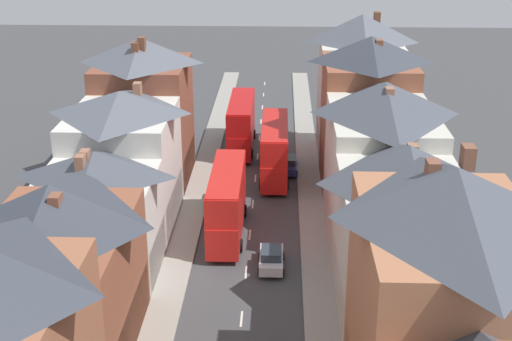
{
  "coord_description": "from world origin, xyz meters",
  "views": [
    {
      "loc": [
        2.35,
        -14.94,
        25.56
      ],
      "look_at": [
        0.24,
        43.08,
        2.74
      ],
      "focal_mm": 50.0,
      "sensor_mm": 36.0,
      "label": 1
    }
  ],
  "objects": [
    {
      "name": "pavement_left",
      "position": [
        -5.1,
        38.0,
        0.07
      ],
      "size": [
        2.2,
        104.0,
        0.14
      ],
      "primitive_type": "cube",
      "color": "gray",
      "rests_on": "ground"
    },
    {
      "name": "pavement_right",
      "position": [
        5.1,
        38.0,
        0.07
      ],
      "size": [
        2.2,
        104.0,
        0.14
      ],
      "primitive_type": "cube",
      "color": "gray",
      "rests_on": "ground"
    },
    {
      "name": "centre_line_dashes",
      "position": [
        0.0,
        36.0,
        0.01
      ],
      "size": [
        0.14,
        97.8,
        0.01
      ],
      "color": "silver",
      "rests_on": "ground"
    },
    {
      "name": "terrace_row_left",
      "position": [
        -10.19,
        18.77,
        6.12
      ],
      "size": [
        8.0,
        64.95,
        13.81
      ],
      "color": "brown",
      "rests_on": "ground"
    },
    {
      "name": "terrace_row_right",
      "position": [
        10.19,
        25.35,
        6.26
      ],
      "size": [
        8.0,
        71.32,
        14.45
      ],
      "color": "#ADB2B7",
      "rests_on": "ground"
    },
    {
      "name": "double_decker_bus_lead",
      "position": [
        -1.81,
        36.19,
        2.82
      ],
      "size": [
        2.74,
        10.8,
        5.3
      ],
      "color": "red",
      "rests_on": "ground"
    },
    {
      "name": "double_decker_bus_mid_street",
      "position": [
        1.79,
        48.56,
        2.82
      ],
      "size": [
        2.74,
        10.8,
        5.3
      ],
      "color": "red",
      "rests_on": "ground"
    },
    {
      "name": "double_decker_bus_far_approaching",
      "position": [
        -1.81,
        56.46,
        2.82
      ],
      "size": [
        2.74,
        10.8,
        5.3
      ],
      "color": "red",
      "rests_on": "ground"
    },
    {
      "name": "car_near_silver",
      "position": [
        3.1,
        49.79,
        0.81
      ],
      "size": [
        1.9,
        4.25,
        1.61
      ],
      "color": "navy",
      "rests_on": "ground"
    },
    {
      "name": "car_parked_right_a",
      "position": [
        -3.1,
        41.3,
        0.86
      ],
      "size": [
        1.9,
        4.44,
        1.7
      ],
      "color": "#144728",
      "rests_on": "ground"
    },
    {
      "name": "car_mid_black",
      "position": [
        1.8,
        30.67,
        0.82
      ],
      "size": [
        1.9,
        3.85,
        1.62
      ],
      "color": "silver",
      "rests_on": "ground"
    }
  ]
}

